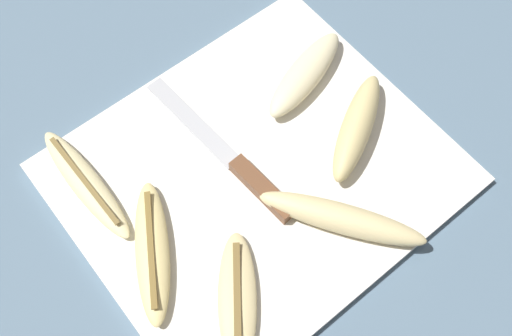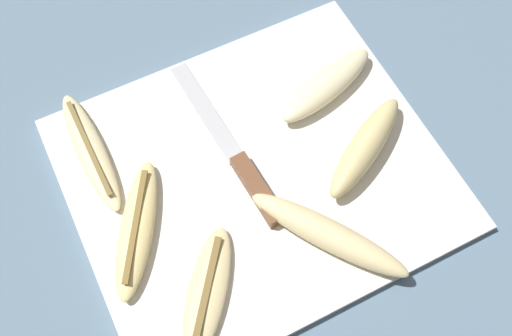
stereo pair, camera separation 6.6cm
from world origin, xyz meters
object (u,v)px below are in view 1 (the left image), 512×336
at_px(banana_ripe_center, 342,218).
at_px(banana_spotted_left, 357,127).
at_px(knife, 245,172).
at_px(banana_golden_short, 152,251).
at_px(banana_soft_right, 86,183).
at_px(banana_pale_long, 305,74).
at_px(banana_mellow_near, 237,299).

bearing_deg(banana_ripe_center, banana_spotted_left, 39.00).
height_order(knife, banana_spotted_left, banana_spotted_left).
bearing_deg(banana_golden_short, banana_soft_right, 96.43).
bearing_deg(banana_ripe_center, banana_golden_short, 151.03).
distance_m(banana_ripe_center, banana_pale_long, 0.20).
xyz_separation_m(knife, banana_mellow_near, (-0.10, -0.11, 0.00)).
bearing_deg(knife, banana_ripe_center, -71.69).
height_order(banana_golden_short, banana_mellow_near, banana_golden_short).
height_order(banana_soft_right, banana_mellow_near, banana_soft_right).
bearing_deg(banana_ripe_center, banana_pale_long, 61.09).
bearing_deg(banana_golden_short, banana_spotted_left, -5.89).
relative_size(banana_spotted_left, banana_golden_short, 0.94).
distance_m(banana_ripe_center, banana_mellow_near, 0.15).
height_order(banana_golden_short, banana_pale_long, banana_pale_long).
relative_size(banana_ripe_center, banana_pale_long, 1.14).
height_order(banana_pale_long, banana_mellow_near, banana_pale_long).
distance_m(banana_spotted_left, banana_golden_short, 0.28).
xyz_separation_m(banana_ripe_center, banana_spotted_left, (0.09, 0.08, 0.00)).
xyz_separation_m(knife, banana_golden_short, (-0.14, -0.01, 0.00)).
distance_m(knife, banana_soft_right, 0.19).
xyz_separation_m(banana_ripe_center, banana_golden_short, (-0.19, 0.10, -0.00)).
relative_size(banana_ripe_center, banana_soft_right, 1.02).
bearing_deg(banana_pale_long, banana_mellow_near, -144.99).
bearing_deg(banana_pale_long, banana_soft_right, 170.79).
bearing_deg(banana_golden_short, banana_pale_long, 13.83).
height_order(banana_ripe_center, banana_golden_short, banana_ripe_center).
bearing_deg(banana_mellow_near, banana_soft_right, 103.93).
bearing_deg(banana_soft_right, knife, -34.38).
height_order(knife, banana_ripe_center, banana_ripe_center).
height_order(banana_ripe_center, banana_mellow_near, banana_ripe_center).
bearing_deg(banana_spotted_left, knife, 163.47).
height_order(knife, banana_mellow_near, same).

